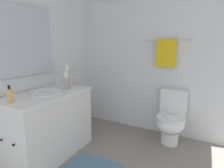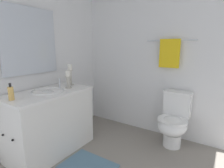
# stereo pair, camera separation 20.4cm
# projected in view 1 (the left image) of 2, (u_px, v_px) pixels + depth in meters

# --- Properties ---
(wall_back) EXTENTS (2.85, 0.04, 2.45)m
(wall_back) POSITION_uv_depth(u_px,v_px,m) (164.00, 56.00, 2.67)
(wall_back) COLOR white
(wall_back) RESTS_ON ground
(wall_left) EXTENTS (0.04, 2.21, 2.45)m
(wall_left) POSITION_uv_depth(u_px,v_px,m) (38.00, 57.00, 2.36)
(wall_left) COLOR white
(wall_left) RESTS_ON ground
(vanity_cabinet) EXTENTS (0.58, 1.09, 0.81)m
(vanity_cabinet) POSITION_uv_depth(u_px,v_px,m) (49.00, 124.00, 2.23)
(vanity_cabinet) COLOR white
(vanity_cabinet) RESTS_ON ground
(sink_basin) EXTENTS (0.40, 0.40, 0.24)m
(sink_basin) POSITION_uv_depth(u_px,v_px,m) (47.00, 96.00, 2.15)
(sink_basin) COLOR white
(sink_basin) RESTS_ON vanity_cabinet
(mirror) EXTENTS (0.02, 0.75, 0.83)m
(mirror) POSITION_uv_depth(u_px,v_px,m) (26.00, 41.00, 2.14)
(mirror) COLOR silver
(candle_holder_tall) EXTENTS (0.09, 0.09, 0.30)m
(candle_holder_tall) POSITION_uv_depth(u_px,v_px,m) (67.00, 75.00, 2.49)
(candle_holder_tall) COLOR #B7B2A5
(candle_holder_tall) RESTS_ON vanity_cabinet
(candle_holder_short) EXTENTS (0.09, 0.09, 0.24)m
(candle_holder_short) POSITION_uv_depth(u_px,v_px,m) (66.00, 80.00, 2.32)
(candle_holder_short) COLOR #B7B2A5
(candle_holder_short) RESTS_ON vanity_cabinet
(soap_bottle) EXTENTS (0.06, 0.06, 0.18)m
(soap_bottle) POSITION_uv_depth(u_px,v_px,m) (10.00, 96.00, 1.75)
(soap_bottle) COLOR #E5B259
(soap_bottle) RESTS_ON vanity_cabinet
(toilet) EXTENTS (0.39, 0.54, 0.75)m
(toilet) POSITION_uv_depth(u_px,v_px,m) (171.00, 119.00, 2.51)
(toilet) COLOR white
(toilet) RESTS_ON ground
(towel_bar) EXTENTS (0.70, 0.02, 0.02)m
(towel_bar) POSITION_uv_depth(u_px,v_px,m) (167.00, 41.00, 2.56)
(towel_bar) COLOR silver
(towel_near_vanity) EXTENTS (0.28, 0.03, 0.40)m
(towel_near_vanity) POSITION_uv_depth(u_px,v_px,m) (166.00, 53.00, 2.58)
(towel_near_vanity) COLOR yellow
(towel_near_vanity) RESTS_ON towel_bar
(bath_mat) EXTENTS (0.60, 0.44, 0.02)m
(bath_mat) POSITION_uv_depth(u_px,v_px,m) (91.00, 168.00, 2.02)
(bath_mat) COLOR slate
(bath_mat) RESTS_ON ground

